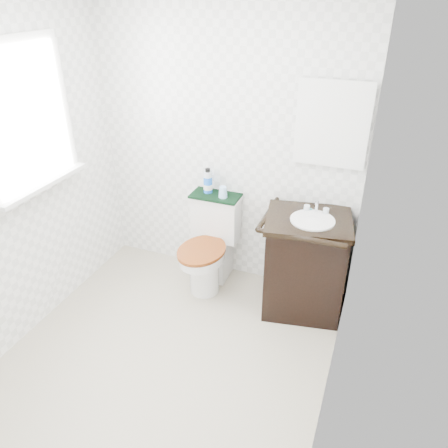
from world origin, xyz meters
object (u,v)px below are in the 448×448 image
Objects in this scene: toilet at (211,248)px; mouthwash_bottle at (208,182)px; vanity at (305,263)px; trash_bin at (217,260)px; cup at (223,192)px.

mouthwash_bottle reaches higher than toilet.
vanity reaches higher than toilet.
vanity reaches higher than trash_bin.
mouthwash_bottle reaches higher than trash_bin.
vanity is 4.34× the size of mouthwash_bottle.
vanity is 1.03m from mouthwash_bottle.
vanity is at bearing -4.59° from toilet.
toilet is 0.57m from mouthwash_bottle.
mouthwash_bottle reaches higher than vanity.
trash_bin is at bearing 90.00° from toilet.
toilet is at bearing -62.25° from mouthwash_bottle.
cup reaches higher than toilet.
vanity is 0.89m from trash_bin.
vanity is at bearing -13.41° from mouthwash_bottle.
toilet is 0.24m from trash_bin.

